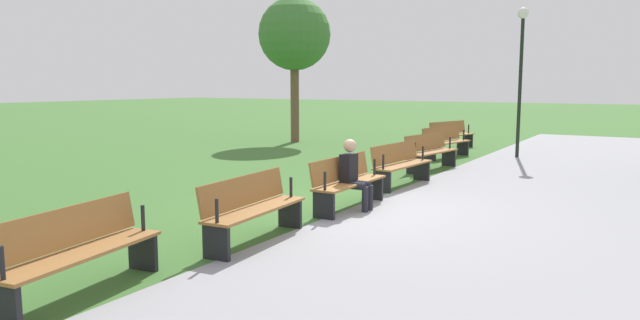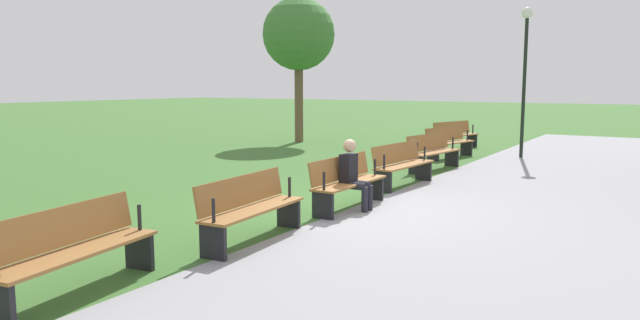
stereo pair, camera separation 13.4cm
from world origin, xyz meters
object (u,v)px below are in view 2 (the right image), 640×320
(bench_4, at_px, (347,181))
(bench_2, at_px, (432,151))
(bench_5, at_px, (250,207))
(bench_1, at_px, (448,141))
(bench_3, at_px, (402,163))
(bench_6, at_px, (72,248))
(person_seated, at_px, (353,173))
(lamp_post, at_px, (525,55))
(tree_1, at_px, (299,35))
(bench_0, at_px, (455,134))

(bench_4, bearing_deg, bench_2, -175.85)
(bench_4, distance_m, bench_5, 2.53)
(bench_1, bearing_deg, bench_3, 20.79)
(bench_6, bearing_deg, bench_5, 165.45)
(bench_5, bearing_deg, bench_1, 179.98)
(bench_2, relative_size, person_seated, 1.64)
(bench_5, bearing_deg, lamp_post, 170.53)
(bench_3, relative_size, person_seated, 1.63)
(bench_6, height_order, person_seated, person_seated)
(tree_1, relative_size, lamp_post, 1.22)
(bench_1, relative_size, bench_6, 1.00)
(bench_6, bearing_deg, lamp_post, 166.19)
(bench_3, xyz_separation_m, lamp_post, (-6.21, 1.05, 2.47))
(bench_3, bearing_deg, bench_4, 6.24)
(bench_0, relative_size, bench_1, 1.00)
(bench_5, xyz_separation_m, lamp_post, (-11.27, 1.05, 2.47))
(bench_4, distance_m, bench_6, 5.06)
(bench_2, height_order, bench_5, same)
(bench_1, bearing_deg, lamp_post, 136.67)
(bench_0, xyz_separation_m, bench_6, (15.03, 1.09, 0.00))
(bench_0, xyz_separation_m, bench_1, (2.45, 0.63, 0.00))
(bench_0, height_order, tree_1, tree_1)
(bench_2, height_order, bench_3, same)
(bench_2, distance_m, bench_5, 7.58)
(lamp_post, bearing_deg, bench_5, -5.31)
(bench_4, distance_m, person_seated, 0.22)
(bench_0, xyz_separation_m, bench_3, (7.45, 1.36, 0.00))
(bench_0, xyz_separation_m, tree_1, (0.84, -5.63, 3.40))
(bench_4, xyz_separation_m, bench_6, (5.04, -0.37, 0.00))
(bench_1, xyz_separation_m, lamp_post, (-1.21, 1.78, 2.47))
(bench_2, distance_m, person_seated, 5.11)
(bench_1, bearing_deg, bench_5, 16.64)
(bench_1, bearing_deg, bench_0, -152.99)
(lamp_post, bearing_deg, bench_1, -55.82)
(person_seated, relative_size, tree_1, 0.23)
(bench_2, relative_size, bench_6, 1.00)
(bench_3, bearing_deg, bench_1, -167.54)
(bench_0, xyz_separation_m, bench_4, (9.98, 1.46, 0.00))
(bench_0, bearing_deg, lamp_post, 79.40)
(bench_3, bearing_deg, bench_0, -165.47)
(bench_6, distance_m, lamp_post, 14.07)
(bench_4, relative_size, tree_1, 0.37)
(bench_2, xyz_separation_m, lamp_post, (-3.70, 1.32, 2.47))
(bench_1, xyz_separation_m, person_seated, (7.57, 0.97, 0.16))
(bench_0, bearing_deg, bench_3, 27.03)
(bench_0, relative_size, bench_4, 1.03)
(tree_1, bearing_deg, bench_3, 46.60)
(person_seated, bearing_deg, bench_1, -172.73)
(bench_6, relative_size, lamp_post, 0.46)
(bench_6, bearing_deg, bench_4, 167.52)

